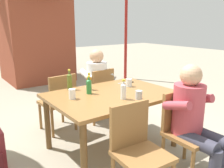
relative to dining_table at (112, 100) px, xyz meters
name	(u,v)px	position (x,y,z in m)	size (l,w,h in m)	color
ground_plane	(112,147)	(0.00, 0.00, -0.65)	(24.00, 24.00, 0.00)	gray
dining_table	(112,100)	(0.00, 0.00, 0.00)	(1.51, 1.08, 0.73)	olive
chair_far_right	(99,92)	(0.35, 0.84, -0.16)	(0.49, 0.49, 0.87)	olive
chair_near_right	(184,128)	(0.34, -0.84, -0.16)	(0.45, 0.45, 0.87)	olive
chair_near_left	(137,147)	(-0.33, -0.84, -0.16)	(0.47, 0.47, 0.87)	olive
chair_far_left	(59,100)	(-0.33, 0.84, -0.16)	(0.48, 0.48, 0.87)	olive
person_in_white_shirt	(94,81)	(0.34, 0.95, 0.01)	(0.47, 0.61, 1.18)	white
person_in_plaid_shirt	(194,116)	(0.34, -0.95, 0.01)	(0.47, 0.61, 1.18)	#B7424C
bottle_olive	(70,81)	(-0.33, 0.47, 0.20)	(0.06, 0.06, 0.27)	#566623
bottle_amber	(89,82)	(-0.14, 0.31, 0.18)	(0.06, 0.06, 0.23)	#996019
bottle_clear	(123,91)	(-0.03, -0.26, 0.18)	(0.06, 0.06, 0.23)	white
bottle_green	(89,86)	(-0.23, 0.16, 0.18)	(0.06, 0.06, 0.23)	#287A38
cup_glass	(129,83)	(0.38, 0.13, 0.14)	(0.08, 0.08, 0.11)	silver
cup_steel	(139,95)	(0.11, -0.37, 0.13)	(0.08, 0.08, 0.10)	#B2B7BC
cup_white	(72,94)	(-0.49, 0.10, 0.14)	(0.08, 0.08, 0.12)	white
table_knife	(127,83)	(0.49, 0.30, 0.09)	(0.24, 0.09, 0.01)	silver
brick_kiosk	(34,24)	(0.59, 4.41, 0.88)	(1.89, 1.87, 2.93)	brown
lamp_post	(126,0)	(2.68, 2.98, 1.52)	(0.56, 0.20, 3.10)	maroon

